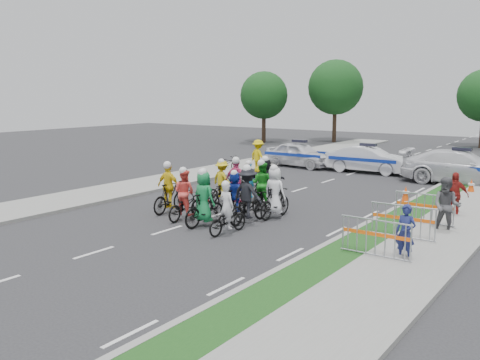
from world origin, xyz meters
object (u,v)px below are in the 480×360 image
Objects in this scene: police_car_0 at (299,154)px; police_car_2 at (461,167)px; rider_8 at (262,191)px; police_car_1 at (368,159)px; barrier_1 at (403,223)px; rider_7 at (275,197)px; spectator_1 at (447,206)px; cone_1 at (471,187)px; rider_6 at (205,197)px; cone_0 at (406,195)px; rider_12 at (250,187)px; tree_3 at (335,87)px; rider_9 at (237,188)px; rider_5 at (235,196)px; barrier_0 at (376,240)px; spectator_0 at (406,233)px; barrier_2 at (424,210)px; tree_0 at (264,95)px; rider_3 at (169,193)px; rider_1 at (204,204)px; rider_10 at (223,185)px; spectator_2 at (454,195)px; marshal_hiviz at (258,156)px; rider_4 at (248,200)px; parked_bike at (228,163)px; rider_0 at (227,216)px; rider_11 at (266,184)px.

police_car_2 is (9.47, -0.93, 0.08)m from police_car_0.
police_car_1 is at bearing -98.13° from rider_8.
rider_7 is at bearing 174.93° from barrier_1.
cone_1 is at bearing 92.56° from spectator_1.
rider_6 is 2.41× the size of cone_0.
tree_3 is (-8.55, 26.50, 4.32)m from rider_12.
rider_6 is at bearing 68.44° from rider_9.
rider_5 is 2.69m from rider_12.
police_car_0 is 18.28m from barrier_0.
rider_8 is 7.27m from spectator_0.
barrier_0 is (7.36, -2.00, -0.00)m from rider_6.
barrier_2 reaches higher than cone_0.
barrier_0 is at bearing -63.25° from tree_3.
rider_3 is at bearing -64.66° from tree_0.
rider_1 reaches higher than rider_10.
rider_9 is 8.15m from spectator_0.
rider_12 is 0.86× the size of barrier_0.
marshal_hiviz is (-11.80, 5.40, 0.09)m from spectator_2.
rider_4 reaches higher than parked_bike.
police_car_0 is at bearing 129.37° from barrier_1.
rider_12 is 0.94× the size of spectator_1.
spectator_1 is 7.72m from cone_1.
barrier_0 is at bearing -124.40° from parked_bike.
rider_7 is (2.63, 0.66, 0.19)m from rider_6.
rider_1 is 6.72m from spectator_0.
cone_0 is at bearing -112.43° from rider_4.
rider_1 is 3.31m from rider_8.
rider_0 is at bearing 168.38° from rider_1.
police_car_1 is 14.20m from barrier_1.
tree_0 is at bearing -64.08° from rider_9.
rider_7 is at bearing -157.55° from spectator_2.
rider_8 is (-0.76, 2.09, -0.07)m from rider_4.
spectator_0 reaches higher than police_car_1.
rider_0 is 0.85× the size of rider_4.
tree_3 is (-9.83, 27.54, 4.17)m from rider_8.
rider_11 reaches higher than spectator_0.
rider_6 is 2.77m from rider_11.
rider_8 is at bearing 143.13° from marshal_hiviz.
rider_1 is at bearing -154.75° from police_car_0.
parked_bike is (-7.29, 7.77, -0.29)m from rider_8.
rider_9 is 1.08× the size of rider_10.
rider_6 reaches higher than barrier_0.
spectator_1 is 2.62× the size of cone_0.
tree_0 is at bearing -39.32° from marshal_hiviz.
rider_9 reaches higher than marshal_hiviz.
rider_5 is at bearing -123.60° from cone_1.
cone_1 is at bearing -107.48° from rider_0.
parked_bike is at bearing 148.03° from spectator_1.
rider_8 is 9.83m from cone_1.
rider_9 is at bearing -41.08° from rider_4.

